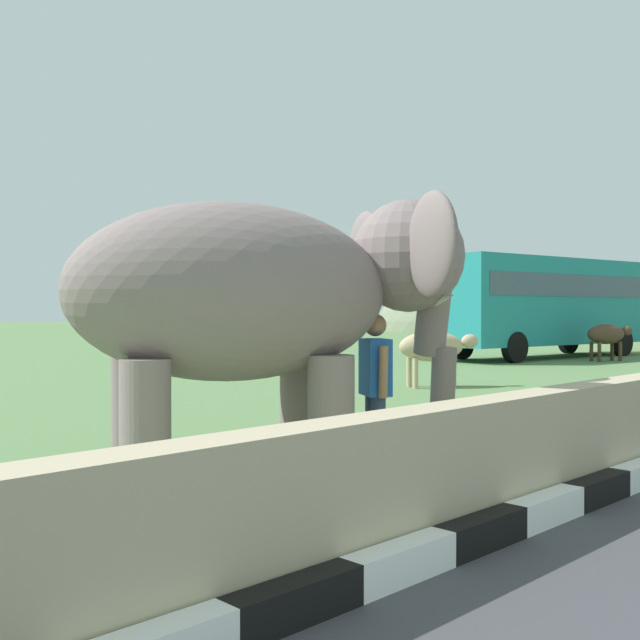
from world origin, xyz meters
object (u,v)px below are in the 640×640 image
at_px(bus_teal, 544,299).
at_px(elephant, 268,296).
at_px(person_handler, 375,385).
at_px(cow_mid, 607,335).
at_px(cow_near, 433,348).

bearing_deg(bus_teal, elephant, -158.07).
xyz_separation_m(elephant, person_handler, (1.08, -0.43, -0.91)).
height_order(elephant, bus_teal, bus_teal).
distance_m(person_handler, cow_mid, 19.51).
xyz_separation_m(bus_teal, cow_mid, (-0.34, -2.46, -1.21)).
relative_size(elephant, bus_teal, 0.41).
distance_m(elephant, bus_teal, 21.54).
bearing_deg(cow_mid, bus_teal, 82.07).
relative_size(cow_near, cow_mid, 0.97).
bearing_deg(cow_near, person_handler, -146.95).
bearing_deg(person_handler, bus_teal, 24.15).
height_order(elephant, person_handler, elephant).
height_order(person_handler, bus_teal, bus_teal).
relative_size(bus_teal, cow_near, 5.34).
bearing_deg(cow_mid, person_handler, -162.04).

